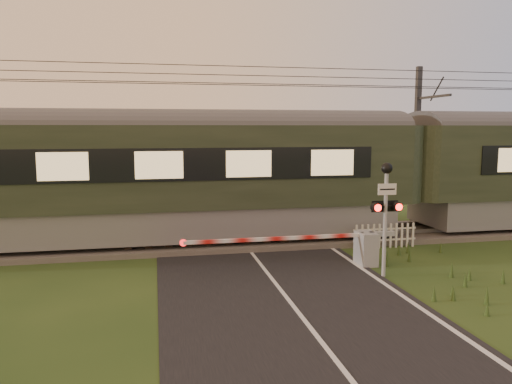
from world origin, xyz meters
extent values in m
plane|color=#223A16|center=(0.00, 0.00, 0.00)|extent=(160.00, 160.00, 0.00)
cube|color=black|center=(0.00, 0.00, 0.01)|extent=(6.00, 140.00, 0.02)
cube|color=#47423D|center=(0.00, 6.50, 0.06)|extent=(140.00, 3.40, 0.24)
cube|color=slate|center=(0.00, 5.78, 0.26)|extent=(140.00, 0.08, 0.14)
cube|color=slate|center=(0.00, 7.22, 0.26)|extent=(140.00, 0.08, 0.14)
cube|color=#2D2116|center=(0.00, 6.50, 0.19)|extent=(0.24, 2.20, 0.06)
cylinder|color=black|center=(0.00, 6.20, 5.50)|extent=(120.00, 0.02, 0.02)
cylinder|color=black|center=(0.00, 6.80, 5.50)|extent=(120.00, 0.02, 0.02)
cylinder|color=black|center=(0.00, 6.50, 6.10)|extent=(120.00, 0.02, 0.02)
cylinder|color=black|center=(0.00, 6.50, 5.80)|extent=(120.00, 0.02, 0.02)
cube|color=gray|center=(-5.65, 6.50, 0.87)|extent=(21.73, 2.88, 1.08)
cube|color=#242E1F|center=(-5.65, 6.50, 2.75)|extent=(22.63, 3.13, 2.69)
cylinder|color=#4C4C4F|center=(-5.65, 6.50, 4.10)|extent=(22.63, 1.09, 1.09)
cube|color=#FFD893|center=(-5.65, 4.89, 2.89)|extent=(19.46, 0.04, 0.84)
cube|color=gray|center=(3.06, 2.83, 0.49)|extent=(0.49, 0.75, 0.98)
cylinder|color=gray|center=(2.93, 2.83, 0.49)|extent=(0.11, 0.11, 0.98)
cube|color=gray|center=(3.55, 2.83, 0.91)|extent=(0.80, 0.14, 0.14)
cube|color=red|center=(0.32, 2.83, 0.91)|extent=(5.21, 0.10, 0.10)
cylinder|color=red|center=(-2.28, 2.83, 0.91)|extent=(0.20, 0.04, 0.20)
cylinder|color=gray|center=(3.04, 1.61, 1.41)|extent=(0.10, 0.10, 2.83)
cube|color=white|center=(3.04, 1.55, 2.40)|extent=(0.52, 0.03, 0.30)
sphere|color=black|center=(3.04, 1.61, 2.96)|extent=(0.30, 0.30, 0.30)
cube|color=black|center=(3.04, 1.61, 1.93)|extent=(0.71, 0.06, 0.06)
cylinder|color=#FF140C|center=(2.74, 1.43, 1.93)|extent=(0.19, 0.02, 0.19)
cylinder|color=#FF140C|center=(3.34, 1.43, 1.93)|extent=(0.19, 0.02, 0.19)
cube|color=black|center=(3.04, 1.66, 1.93)|extent=(0.75, 0.02, 0.30)
cube|color=silver|center=(4.53, 4.63, 0.28)|extent=(2.25, 0.04, 0.06)
cube|color=silver|center=(4.53, 4.63, 0.65)|extent=(2.25, 0.04, 0.06)
cube|color=#2D2D30|center=(7.89, 8.80, 3.28)|extent=(0.21, 0.21, 6.56)
cube|color=#2D2D30|center=(7.89, 7.65, 5.24)|extent=(0.09, 2.40, 0.09)
camera|label=1|loc=(-2.99, -10.60, 4.01)|focal=35.00mm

